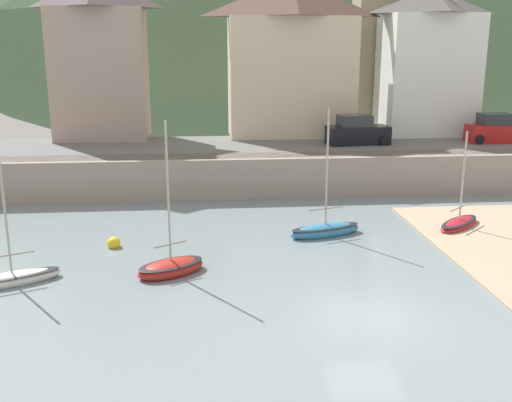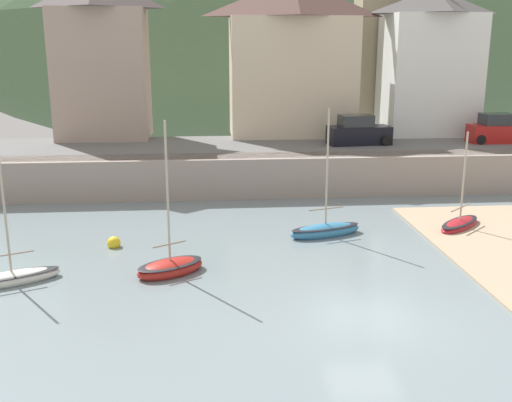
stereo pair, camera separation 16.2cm
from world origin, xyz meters
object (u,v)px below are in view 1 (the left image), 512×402
waterfront_building_centre (291,57)px  parked_car_near_slipway (357,132)px  sailboat_nearest_shore (325,230)px  church_with_spire (374,11)px  dinghy_open_wooden (12,278)px  motorboat_with_cabin (459,224)px  parked_car_by_wall (497,130)px  mooring_buoy (114,243)px  waterfront_building_right (428,62)px  sailboat_far_left (171,267)px  waterfront_building_left (100,57)px

waterfront_building_centre → parked_car_near_slipway: waterfront_building_centre is taller
parked_car_near_slipway → sailboat_nearest_shore: bearing=-116.7°
church_with_spire → dinghy_open_wooden: 34.53m
motorboat_with_cabin → parked_car_near_slipway: size_ratio=1.17×
motorboat_with_cabin → parked_car_by_wall: size_ratio=1.21×
parked_car_by_wall → mooring_buoy: size_ratio=6.80×
waterfront_building_right → motorboat_with_cabin: (-3.89, -15.91, -7.40)m
sailboat_far_left → parked_car_near_slipway: sailboat_far_left is taller
sailboat_far_left → mooring_buoy: sailboat_far_left is taller
church_with_spire → parked_car_by_wall: 13.45m
sailboat_nearest_shore → sailboat_far_left: size_ratio=0.99×
waterfront_building_left → motorboat_with_cabin: (19.53, -15.91, -7.78)m
sailboat_nearest_shore → mooring_buoy: (-9.82, -0.85, -0.09)m
waterfront_building_left → waterfront_building_right: bearing=0.0°
sailboat_nearest_shore → sailboat_far_left: 8.31m
parked_car_by_wall → waterfront_building_left: bearing=170.2°
parked_car_near_slipway → dinghy_open_wooden: bearing=-142.4°
motorboat_with_cabin → waterfront_building_centre: bearing=68.8°
waterfront_building_right → parked_car_by_wall: bearing=-52.3°
waterfront_building_right → mooring_buoy: size_ratio=17.04×
waterfront_building_left → dinghy_open_wooden: bearing=-91.0°
sailboat_nearest_shore → waterfront_building_right: bearing=39.5°
waterfront_building_left → waterfront_building_centre: bearing=0.0°
motorboat_with_cabin → parked_car_near_slipway: bearing=59.3°
parked_car_near_slipway → parked_car_by_wall: same height
sailboat_far_left → parked_car_near_slipway: bearing=23.3°
dinghy_open_wooden → motorboat_with_cabin: motorboat_with_cabin is taller
dinghy_open_wooden → parked_car_by_wall: (27.29, 16.76, 2.97)m
motorboat_with_cabin → parked_car_by_wall: (7.37, 11.41, 2.97)m
waterfront_building_centre → parked_car_near_slipway: size_ratio=2.56×
motorboat_with_cabin → sailboat_far_left: (-13.96, -4.82, 0.04)m
parked_car_by_wall → dinghy_open_wooden: bearing=-148.7°
dinghy_open_wooden → mooring_buoy: 5.13m
waterfront_building_right → church_with_spire: size_ratio=0.59×
waterfront_building_centre → church_with_spire: church_with_spire is taller
waterfront_building_centre → sailboat_nearest_shore: (-0.68, -16.43, -7.67)m
sailboat_nearest_shore → mooring_buoy: 9.86m
waterfront_building_left → parked_car_near_slipway: bearing=-14.7°
dinghy_open_wooden → parked_car_by_wall: dinghy_open_wooden is taller
waterfront_building_right → mooring_buoy: waterfront_building_right is taller
motorboat_with_cabin → mooring_buoy: (-16.67, -1.38, -0.05)m
sailboat_nearest_shore → motorboat_with_cabin: bearing=-13.0°
dinghy_open_wooden → parked_car_near_slipway: dinghy_open_wooden is taller
waterfront_building_centre → sailboat_nearest_shore: 18.15m
church_with_spire → motorboat_with_cabin: size_ratio=3.49×
waterfront_building_centre → waterfront_building_right: waterfront_building_centre is taller
mooring_buoy → waterfront_building_centre: bearing=58.7°
waterfront_building_right → church_with_spire: 6.24m
waterfront_building_right → sailboat_far_left: size_ratio=1.64×
waterfront_building_right → sailboat_far_left: 28.33m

